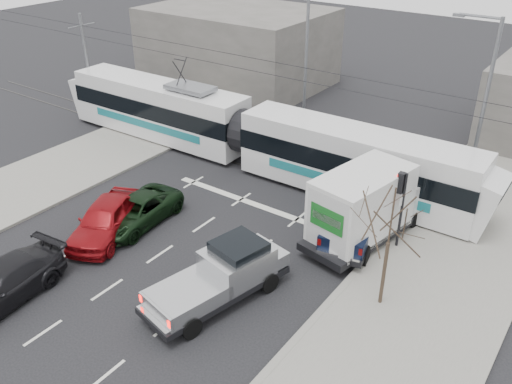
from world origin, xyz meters
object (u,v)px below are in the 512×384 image
Objects in this scene: street_lamp_near at (482,97)px; street_lamp_far at (304,54)px; traffic_signal at (401,194)px; tram at (246,133)px; navy_pickup at (358,214)px; silver_pickup at (224,274)px; bare_tree at (391,222)px; dark_car at (1,285)px; box_truck at (369,205)px; red_car at (106,219)px; green_car at (137,211)px.

street_lamp_far is at bearing 170.13° from street_lamp_near.
tram is (-10.56, 3.19, -0.83)m from traffic_signal.
navy_pickup is at bearing -109.29° from street_lamp_near.
street_lamp_near is 1.43× the size of silver_pickup.
bare_tree reaches higher than dark_car.
tram is at bearing 83.14° from dark_car.
street_lamp_near is at bearing -9.87° from street_lamp_far.
box_truck is (-2.20, -7.51, -3.37)m from street_lamp_near.
silver_pickup reaches higher than red_car.
green_car is at bearing -92.63° from tram.
silver_pickup is at bearing -58.48° from tram.
street_lamp_near reaches higher than green_car.
box_truck is 1.47× the size of red_car.
navy_pickup reaches higher than green_car.
dark_car is (-9.10, -12.13, -0.37)m from navy_pickup.
street_lamp_far is 15.41m from green_car.
bare_tree is 5.56m from navy_pickup.
street_lamp_near is 17.85m from green_car.
silver_pickup reaches higher than green_car.
box_truck is at bearing 121.93° from bare_tree.
street_lamp_near is 15.89m from silver_pickup.
street_lamp_near is 1.71× the size of dark_car.
dark_car is (-0.08, -6.98, 0.08)m from green_car.
red_car is at bearing -94.68° from tram.
street_lamp_near is 1.22× the size of box_truck.
street_lamp_far is 13.72m from box_truck.
tram is 10.05m from red_car.
dark_car is at bearing -94.94° from green_car.
bare_tree is at bearing 1.71° from green_car.
silver_pickup is (-5.21, -3.06, -2.71)m from bare_tree.
green_car is (-10.84, -5.25, -2.05)m from traffic_signal.
tram is at bearing 163.17° from traffic_signal.
box_truck is at bearing -45.64° from street_lamp_far.
street_lamp_near is at bearing 19.96° from tram.
dark_car is (-9.56, -12.23, -0.98)m from box_truck.
green_car is 6.98m from dark_car.
dark_car is at bearing -138.07° from navy_pickup.
street_lamp_far reaches higher than dark_car.
street_lamp_near is 19.18m from red_car.
silver_pickup is 1.20× the size of dark_car.
street_lamp_far reaches higher than bare_tree.
street_lamp_far reaches higher than silver_pickup.
tram is at bearing 171.54° from box_truck.
street_lamp_near reaches higher than navy_pickup.
street_lamp_far is 1.71× the size of dark_car.
box_truck reaches higher than green_car.
street_lamp_far reaches higher than traffic_signal.
street_lamp_far is 13.65m from navy_pickup.
bare_tree reaches higher than navy_pickup.
green_car is at bearing -90.69° from street_lamp_far.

